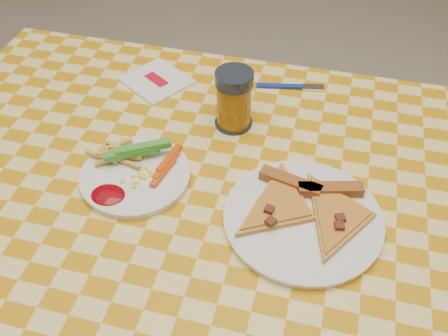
{
  "coord_description": "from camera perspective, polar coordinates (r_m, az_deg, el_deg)",
  "views": [
    {
      "loc": [
        0.15,
        -0.57,
        1.42
      ],
      "look_at": [
        -0.0,
        0.05,
        0.78
      ],
      "focal_mm": 40.0,
      "sensor_mm": 36.0,
      "label": 1
    }
  ],
  "objects": [
    {
      "name": "fries_veggies",
      "position": [
        0.93,
        -10.34,
        0.55
      ],
      "size": [
        0.19,
        0.17,
        0.04
      ],
      "color": "gold",
      "rests_on": "plate_left"
    },
    {
      "name": "fork",
      "position": [
        1.14,
        7.67,
        9.22
      ],
      "size": [
        0.15,
        0.04,
        0.01
      ],
      "rotation": [
        0.0,
        0.0,
        0.18
      ],
      "color": "#162798",
      "rests_on": "table"
    },
    {
      "name": "napkin",
      "position": [
        1.16,
        -7.72,
        9.87
      ],
      "size": [
        0.18,
        0.18,
        0.01
      ],
      "rotation": [
        0.0,
        0.0,
        -0.57
      ],
      "color": "white",
      "rests_on": "table"
    },
    {
      "name": "plate_right",
      "position": [
        0.86,
        8.98,
        -5.84
      ],
      "size": [
        0.29,
        0.29,
        0.01
      ],
      "primitive_type": "cylinder",
      "rotation": [
        0.0,
        0.0,
        -0.12
      ],
      "color": "white",
      "rests_on": "table"
    },
    {
      "name": "plate_left",
      "position": [
        0.93,
        -10.08,
        -0.93
      ],
      "size": [
        0.25,
        0.25,
        0.01
      ],
      "primitive_type": "cylinder",
      "rotation": [
        0.0,
        0.0,
        -0.31
      ],
      "color": "white",
      "rests_on": "table"
    },
    {
      "name": "table",
      "position": [
        0.95,
        -0.49,
        -6.01
      ],
      "size": [
        1.28,
        0.88,
        0.76
      ],
      "color": "white",
      "rests_on": "ground"
    },
    {
      "name": "drink_glass",
      "position": [
        0.99,
        1.14,
        7.8
      ],
      "size": [
        0.08,
        0.08,
        0.12
      ],
      "color": "black",
      "rests_on": "table"
    },
    {
      "name": "pizza_slices",
      "position": [
        0.86,
        9.44,
        -4.43
      ],
      "size": [
        0.28,
        0.25,
        0.02
      ],
      "color": "#D08040",
      "rests_on": "plate_right"
    }
  ]
}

